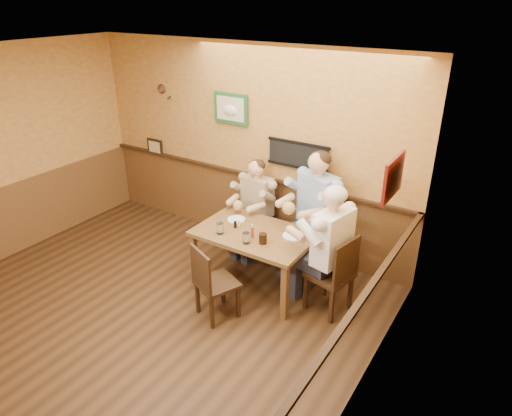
{
  "coord_description": "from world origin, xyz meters",
  "views": [
    {
      "loc": [
        3.39,
        -2.55,
        3.35
      ],
      "look_at": [
        0.85,
        1.45,
        1.1
      ],
      "focal_mm": 32.0,
      "sensor_mm": 36.0,
      "label": 1
    }
  ],
  "objects_px": {
    "diner_tan_shirt": "(257,211)",
    "salt_shaker": "(239,223)",
    "dining_table": "(255,239)",
    "chair_back_left": "(257,223)",
    "chair_near_side": "(217,281)",
    "cola_tumbler": "(263,238)",
    "water_glass_left": "(220,228)",
    "pepper_shaker": "(235,225)",
    "diner_blue_polo": "(317,219)",
    "diner_white_elder": "(331,257)",
    "hot_sauce_bottle": "(252,232)",
    "chair_back_right": "(316,234)",
    "chair_right_end": "(330,273)",
    "water_glass_mid": "(246,238)"
  },
  "relations": [
    {
      "from": "diner_tan_shirt",
      "to": "salt_shaker",
      "type": "height_order",
      "value": "diner_tan_shirt"
    },
    {
      "from": "dining_table",
      "to": "diner_tan_shirt",
      "type": "height_order",
      "value": "diner_tan_shirt"
    },
    {
      "from": "chair_back_left",
      "to": "chair_near_side",
      "type": "bearing_deg",
      "value": -69.89
    },
    {
      "from": "cola_tumbler",
      "to": "water_glass_left",
      "type": "bearing_deg",
      "value": -172.46
    },
    {
      "from": "chair_back_left",
      "to": "salt_shaker",
      "type": "bearing_deg",
      "value": -70.86
    },
    {
      "from": "chair_near_side",
      "to": "salt_shaker",
      "type": "height_order",
      "value": "chair_near_side"
    },
    {
      "from": "water_glass_left",
      "to": "pepper_shaker",
      "type": "distance_m",
      "value": 0.23
    },
    {
      "from": "dining_table",
      "to": "salt_shaker",
      "type": "bearing_deg",
      "value": 174.29
    },
    {
      "from": "diner_blue_polo",
      "to": "water_glass_left",
      "type": "height_order",
      "value": "diner_blue_polo"
    },
    {
      "from": "diner_white_elder",
      "to": "hot_sauce_bottle",
      "type": "xyz_separation_m",
      "value": [
        -0.92,
        -0.18,
        0.14
      ]
    },
    {
      "from": "water_glass_left",
      "to": "cola_tumbler",
      "type": "xyz_separation_m",
      "value": [
        0.55,
        0.07,
        -0.01
      ]
    },
    {
      "from": "chair_near_side",
      "to": "cola_tumbler",
      "type": "height_order",
      "value": "chair_near_side"
    },
    {
      "from": "chair_back_left",
      "to": "diner_white_elder",
      "type": "distance_m",
      "value": 1.59
    },
    {
      "from": "chair_back_left",
      "to": "diner_blue_polo",
      "type": "relative_size",
      "value": 0.59
    },
    {
      "from": "chair_back_left",
      "to": "dining_table",
      "type": "bearing_deg",
      "value": -54.85
    },
    {
      "from": "cola_tumbler",
      "to": "dining_table",
      "type": "bearing_deg",
      "value": 141.59
    },
    {
      "from": "chair_back_right",
      "to": "salt_shaker",
      "type": "distance_m",
      "value": 1.05
    },
    {
      "from": "dining_table",
      "to": "diner_white_elder",
      "type": "relative_size",
      "value": 1.01
    },
    {
      "from": "cola_tumbler",
      "to": "hot_sauce_bottle",
      "type": "distance_m",
      "value": 0.18
    },
    {
      "from": "diner_blue_polo",
      "to": "pepper_shaker",
      "type": "height_order",
      "value": "diner_blue_polo"
    },
    {
      "from": "chair_right_end",
      "to": "water_glass_mid",
      "type": "bearing_deg",
      "value": -58.46
    },
    {
      "from": "salt_shaker",
      "to": "chair_back_right",
      "type": "bearing_deg",
      "value": 45.62
    },
    {
      "from": "water_glass_left",
      "to": "chair_near_side",
      "type": "bearing_deg",
      "value": -58.31
    },
    {
      "from": "diner_blue_polo",
      "to": "water_glass_left",
      "type": "xyz_separation_m",
      "value": [
        -0.79,
        -1.0,
        0.08
      ]
    },
    {
      "from": "chair_back_right",
      "to": "hot_sauce_bottle",
      "type": "bearing_deg",
      "value": -95.56
    },
    {
      "from": "chair_back_left",
      "to": "water_glass_left",
      "type": "xyz_separation_m",
      "value": [
        0.1,
        -0.99,
        0.39
      ]
    },
    {
      "from": "water_glass_mid",
      "to": "chair_back_left",
      "type": "bearing_deg",
      "value": 115.81
    },
    {
      "from": "dining_table",
      "to": "diner_tan_shirt",
      "type": "distance_m",
      "value": 0.85
    },
    {
      "from": "diner_blue_polo",
      "to": "salt_shaker",
      "type": "distance_m",
      "value": 1.02
    },
    {
      "from": "dining_table",
      "to": "water_glass_mid",
      "type": "bearing_deg",
      "value": -77.61
    },
    {
      "from": "diner_blue_polo",
      "to": "diner_white_elder",
      "type": "xyz_separation_m",
      "value": [
        0.51,
        -0.71,
        -0.04
      ]
    },
    {
      "from": "dining_table",
      "to": "diner_white_elder",
      "type": "bearing_deg",
      "value": 2.69
    },
    {
      "from": "dining_table",
      "to": "chair_back_left",
      "type": "relative_size",
      "value": 1.63
    },
    {
      "from": "cola_tumbler",
      "to": "chair_near_side",
      "type": "bearing_deg",
      "value": -114.88
    },
    {
      "from": "cola_tumbler",
      "to": "diner_blue_polo",
      "type": "bearing_deg",
      "value": 75.6
    },
    {
      "from": "diner_tan_shirt",
      "to": "diner_white_elder",
      "type": "height_order",
      "value": "diner_white_elder"
    },
    {
      "from": "chair_right_end",
      "to": "salt_shaker",
      "type": "xyz_separation_m",
      "value": [
        -1.22,
        -0.02,
        0.31
      ]
    },
    {
      "from": "pepper_shaker",
      "to": "diner_white_elder",
      "type": "bearing_deg",
      "value": 3.82
    },
    {
      "from": "water_glass_mid",
      "to": "hot_sauce_bottle",
      "type": "xyz_separation_m",
      "value": [
        -0.01,
        0.14,
        0.01
      ]
    },
    {
      "from": "diner_tan_shirt",
      "to": "diner_blue_polo",
      "type": "xyz_separation_m",
      "value": [
        0.89,
        0.02,
        0.12
      ]
    },
    {
      "from": "chair_back_left",
      "to": "chair_near_side",
      "type": "height_order",
      "value": "chair_near_side"
    },
    {
      "from": "chair_back_left",
      "to": "cola_tumbler",
      "type": "relative_size",
      "value": 7.02
    },
    {
      "from": "chair_near_side",
      "to": "water_glass_mid",
      "type": "height_order",
      "value": "chair_near_side"
    },
    {
      "from": "pepper_shaker",
      "to": "water_glass_left",
      "type": "bearing_deg",
      "value": -107.86
    },
    {
      "from": "dining_table",
      "to": "salt_shaker",
      "type": "xyz_separation_m",
      "value": [
        -0.25,
        0.02,
        0.13
      ]
    },
    {
      "from": "chair_right_end",
      "to": "diner_blue_polo",
      "type": "height_order",
      "value": "diner_blue_polo"
    },
    {
      "from": "diner_white_elder",
      "to": "hot_sauce_bottle",
      "type": "distance_m",
      "value": 0.95
    },
    {
      "from": "diner_blue_polo",
      "to": "water_glass_left",
      "type": "distance_m",
      "value": 1.28
    },
    {
      "from": "diner_white_elder",
      "to": "cola_tumbler",
      "type": "distance_m",
      "value": 0.79
    },
    {
      "from": "chair_back_left",
      "to": "water_glass_mid",
      "type": "bearing_deg",
      "value": -59.24
    }
  ]
}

